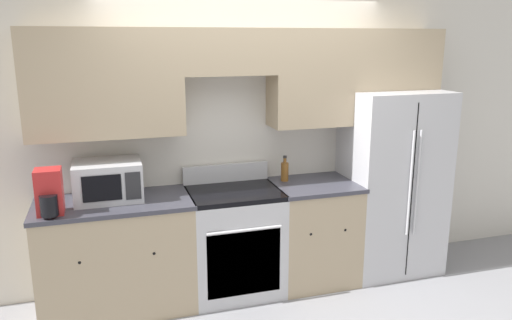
{
  "coord_description": "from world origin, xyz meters",
  "views": [
    {
      "loc": [
        -1.21,
        -3.59,
        2.17
      ],
      "look_at": [
        0.0,
        0.31,
        1.17
      ],
      "focal_mm": 35.0,
      "sensor_mm": 36.0,
      "label": 1
    }
  ],
  "objects_px": {
    "refrigerator": "(389,181)",
    "bottle": "(285,171)",
    "oven_range": "(234,241)",
    "microwave": "(108,180)"
  },
  "relations": [
    {
      "from": "microwave",
      "to": "bottle",
      "type": "height_order",
      "value": "microwave"
    },
    {
      "from": "oven_range",
      "to": "microwave",
      "type": "distance_m",
      "value": 1.18
    },
    {
      "from": "oven_range",
      "to": "refrigerator",
      "type": "height_order",
      "value": "refrigerator"
    },
    {
      "from": "refrigerator",
      "to": "microwave",
      "type": "height_order",
      "value": "refrigerator"
    },
    {
      "from": "oven_range",
      "to": "bottle",
      "type": "relative_size",
      "value": 4.7
    },
    {
      "from": "oven_range",
      "to": "refrigerator",
      "type": "bearing_deg",
      "value": 2.4
    },
    {
      "from": "bottle",
      "to": "oven_range",
      "type": "bearing_deg",
      "value": -163.79
    },
    {
      "from": "refrigerator",
      "to": "bottle",
      "type": "height_order",
      "value": "refrigerator"
    },
    {
      "from": "refrigerator",
      "to": "microwave",
      "type": "distance_m",
      "value": 2.55
    },
    {
      "from": "refrigerator",
      "to": "bottle",
      "type": "xyz_separation_m",
      "value": [
        -1.02,
        0.08,
        0.16
      ]
    }
  ]
}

